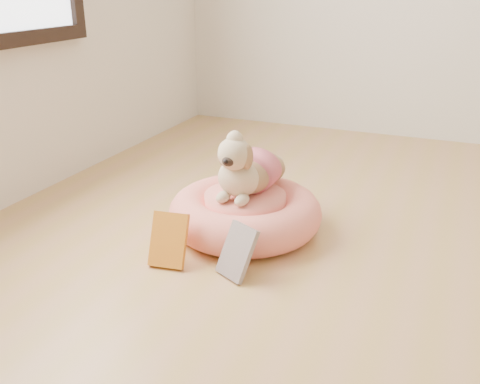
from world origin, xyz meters
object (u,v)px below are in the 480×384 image
at_px(pet_bed, 245,213).
at_px(dog, 247,158).
at_px(book_white, 237,252).
at_px(book_yellow, 169,240).

distance_m(pet_bed, dog, 0.21).
xyz_separation_m(pet_bed, book_white, (0.10, -0.32, 0.01)).
height_order(pet_bed, dog, dog).
distance_m(dog, book_white, 0.40).
bearing_deg(book_yellow, pet_bed, 59.43).
distance_m(pet_bed, book_yellow, 0.36).
distance_m(dog, book_yellow, 0.43).
xyz_separation_m(pet_bed, dog, (-0.00, 0.02, 0.21)).
height_order(dog, book_white, dog).
relative_size(book_yellow, book_white, 1.03).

